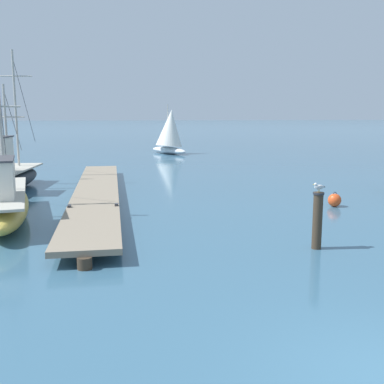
{
  "coord_description": "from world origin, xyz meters",
  "views": [
    {
      "loc": [
        -3.65,
        -5.47,
        3.7
      ],
      "look_at": [
        -2.25,
        7.88,
        1.4
      ],
      "focal_mm": 43.96,
      "sensor_mm": 36.0,
      "label": 1
    }
  ],
  "objects": [
    {
      "name": "distant_sailboat",
      "position": [
        -1.22,
        36.15,
        1.98
      ],
      "size": [
        3.62,
        4.5,
        4.33
      ],
      "color": "silver",
      "rests_on": "ground"
    },
    {
      "name": "fishing_boat_1",
      "position": [
        -10.11,
        17.26,
        0.73
      ],
      "size": [
        2.47,
        8.42,
        6.72
      ],
      "color": "black",
      "rests_on": "ground"
    },
    {
      "name": "mooring_buoy",
      "position": [
        3.84,
        12.02,
        0.26
      ],
      "size": [
        0.52,
        0.52,
        0.59
      ],
      "color": "#E04C1E",
      "rests_on": "ground"
    },
    {
      "name": "perched_seagull",
      "position": [
        1.04,
        6.52,
        1.71
      ],
      "size": [
        0.37,
        0.21,
        0.27
      ],
      "color": "gold",
      "rests_on": "mooring_piling"
    },
    {
      "name": "mooring_piling",
      "position": [
        1.03,
        6.52,
        0.82
      ],
      "size": [
        0.3,
        0.3,
        1.57
      ],
      "color": "#3D3023",
      "rests_on": "ground"
    },
    {
      "name": "fishing_boat_0",
      "position": [
        -8.35,
        10.82,
        0.69
      ],
      "size": [
        3.18,
        7.69,
        5.62
      ],
      "color": "gold",
      "rests_on": "ground"
    },
    {
      "name": "floating_dock",
      "position": [
        -5.61,
        14.32,
        0.36
      ],
      "size": [
        2.88,
        18.07,
        0.53
      ],
      "color": "gray",
      "rests_on": "ground"
    }
  ]
}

